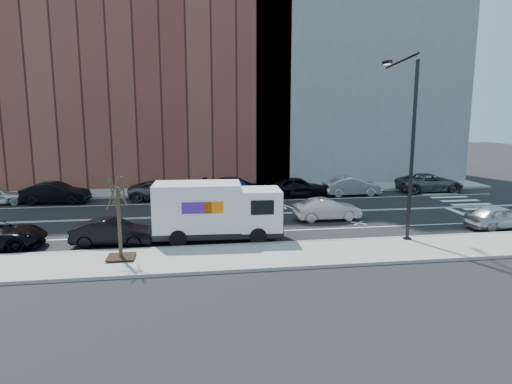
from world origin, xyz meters
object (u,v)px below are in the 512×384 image
object	(u,v)px
driving_sedan	(327,209)
fedex_van	(216,210)
near_parked_front	(498,217)
far_parked_b	(56,193)

from	to	relation	value
driving_sedan	fedex_van	bearing A→B (deg)	113.03
fedex_van	near_parked_front	bearing A→B (deg)	2.97
far_parked_b	near_parked_front	size ratio (longest dim) A/B	1.20
fedex_van	driving_sedan	distance (m)	7.79
far_parked_b	fedex_van	bearing A→B (deg)	-130.29
far_parked_b	driving_sedan	size ratio (longest dim) A/B	1.15
far_parked_b	driving_sedan	world-z (taller)	far_parked_b
fedex_van	near_parked_front	size ratio (longest dim) A/B	1.72
fedex_van	far_parked_b	distance (m)	15.55
far_parked_b	near_parked_front	bearing A→B (deg)	-106.97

